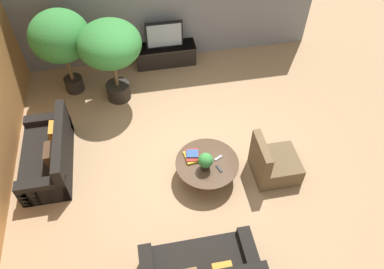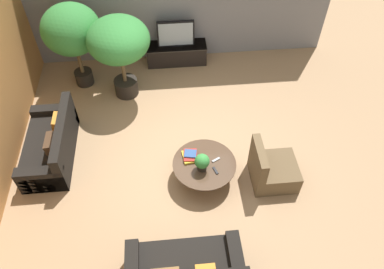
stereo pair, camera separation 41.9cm
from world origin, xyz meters
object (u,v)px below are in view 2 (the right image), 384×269
Objects in this scene: media_console at (176,53)px; armchair_wicker at (271,170)px; coffee_table at (204,167)px; potted_palm_corner at (119,43)px; television at (176,34)px; potted_palm_tall at (72,31)px; potted_plant_tabletop at (202,162)px; couch_by_wall at (52,145)px.

media_console is 1.68× the size of armchair_wicker.
potted_palm_corner is at bearing 120.71° from coffee_table.
television reaches higher than coffee_table.
media_console is at bearing 15.18° from potted_palm_tall.
television is 2.46× the size of potted_plant_tabletop.
armchair_wicker is at bearing -68.10° from media_console.
couch_by_wall is 2.03× the size of armchair_wicker.
armchair_wicker reaches higher than potted_plant_tabletop.
potted_palm_tall is at bearing 169.67° from couch_by_wall.
couch_by_wall reaches higher than potted_plant_tabletop.
potted_palm_tall reaches higher than television.
couch_by_wall is at bearing -100.33° from potted_palm_tall.
media_console is 3.94m from armchair_wicker.
armchair_wicker is (4.02, -0.95, -0.01)m from couch_by_wall.
media_console is at bearing 90.00° from television.
media_console is at bearing 21.90° from armchair_wicker.
media_console is at bearing 40.85° from potted_palm_corner.
coffee_table is 1.21m from armchair_wicker.
potted_plant_tabletop is at bearing -86.67° from media_console.
media_console is 0.55m from television.
couch_by_wall is 4.13m from armchair_wicker.
television is 0.44× the size of potted_palm_tall.
potted_plant_tabletop is at bearing 87.82° from armchair_wicker.
potted_plant_tabletop is (0.21, -3.60, -0.20)m from television.
potted_plant_tabletop is (2.38, -3.02, -0.78)m from potted_palm_tall.
television is 0.46× the size of potted_palm_corner.
television reaches higher than armchair_wicker.
potted_plant_tabletop is at bearing 71.97° from couch_by_wall.
potted_palm_corner reaches higher than armchair_wicker.
couch_by_wall is 2.41m from potted_palm_tall.
armchair_wicker is (1.47, -3.65, 0.02)m from media_console.
television is at bearing 94.39° from coffee_table.
potted_palm_tall is (-2.17, -0.59, 0.58)m from television.
armchair_wicker is 4.88m from potted_palm_tall.
armchair_wicker is at bearing 76.75° from couch_by_wall.
potted_palm_tall is (-2.17, -0.59, 1.13)m from media_console.
potted_palm_tall is 3.92m from potted_plant_tabletop.
television is 2.32m from potted_palm_tall.
potted_palm_corner is (-1.19, -1.03, 0.54)m from television.
couch_by_wall is 0.94× the size of potted_palm_corner.
potted_palm_tall reaches higher than couch_by_wall.
potted_palm_tall is (-3.64, 3.06, 1.11)m from armchair_wicker.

